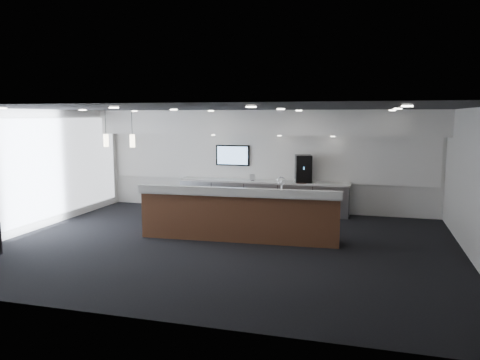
# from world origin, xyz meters

# --- Properties ---
(ground) EXTENTS (10.00, 10.00, 0.00)m
(ground) POSITION_xyz_m (0.00, 0.00, 0.00)
(ground) COLOR black
(ground) RESTS_ON ground
(ceiling) EXTENTS (10.00, 8.00, 0.02)m
(ceiling) POSITION_xyz_m (0.00, 0.00, 3.00)
(ceiling) COLOR black
(ceiling) RESTS_ON back_wall
(back_wall) EXTENTS (10.00, 0.02, 3.00)m
(back_wall) POSITION_xyz_m (0.00, 4.00, 1.50)
(back_wall) COLOR silver
(back_wall) RESTS_ON ground
(left_wall) EXTENTS (0.02, 8.00, 3.00)m
(left_wall) POSITION_xyz_m (-5.00, 0.00, 1.50)
(left_wall) COLOR silver
(left_wall) RESTS_ON ground
(right_wall) EXTENTS (0.02, 8.00, 3.00)m
(right_wall) POSITION_xyz_m (5.00, 0.00, 1.50)
(right_wall) COLOR silver
(right_wall) RESTS_ON ground
(soffit_bulkhead) EXTENTS (10.00, 0.90, 0.70)m
(soffit_bulkhead) POSITION_xyz_m (0.00, 3.55, 2.65)
(soffit_bulkhead) COLOR white
(soffit_bulkhead) RESTS_ON back_wall
(alcove_panel) EXTENTS (9.80, 0.06, 1.40)m
(alcove_panel) POSITION_xyz_m (0.00, 3.97, 1.60)
(alcove_panel) COLOR white
(alcove_panel) RESTS_ON back_wall
(window_blinds_wall) EXTENTS (0.04, 7.36, 2.55)m
(window_blinds_wall) POSITION_xyz_m (-4.96, 0.00, 1.50)
(window_blinds_wall) COLOR #A9B7CB
(window_blinds_wall) RESTS_ON left_wall
(back_credenza) EXTENTS (5.06, 0.66, 0.95)m
(back_credenza) POSITION_xyz_m (-0.00, 3.64, 0.48)
(back_credenza) COLOR #A0A3A9
(back_credenza) RESTS_ON ground
(wall_tv) EXTENTS (1.05, 0.08, 0.62)m
(wall_tv) POSITION_xyz_m (-1.00, 3.91, 1.65)
(wall_tv) COLOR black
(wall_tv) RESTS_ON back_wall
(pendant_left) EXTENTS (0.12, 0.12, 0.30)m
(pendant_left) POSITION_xyz_m (-2.40, 0.80, 2.25)
(pendant_left) COLOR #FAECC3
(pendant_left) RESTS_ON ceiling
(pendant_right) EXTENTS (0.12, 0.12, 0.30)m
(pendant_right) POSITION_xyz_m (-3.10, 0.80, 2.25)
(pendant_right) COLOR #FAECC3
(pendant_right) RESTS_ON ceiling
(ceiling_can_lights) EXTENTS (7.00, 5.00, 0.02)m
(ceiling_can_lights) POSITION_xyz_m (0.00, 0.00, 2.97)
(ceiling_can_lights) COLOR silver
(ceiling_can_lights) RESTS_ON ceiling
(service_counter) EXTENTS (4.65, 1.02, 1.49)m
(service_counter) POSITION_xyz_m (0.16, 0.50, 0.58)
(service_counter) COLOR brown
(service_counter) RESTS_ON ground
(coffee_machine) EXTENTS (0.56, 0.63, 0.78)m
(coffee_machine) POSITION_xyz_m (1.19, 3.63, 1.34)
(coffee_machine) COLOR black
(coffee_machine) RESTS_ON back_credenza
(info_sign_left) EXTENTS (0.14, 0.07, 0.20)m
(info_sign_left) POSITION_xyz_m (-0.30, 3.55, 1.05)
(info_sign_left) COLOR silver
(info_sign_left) RESTS_ON back_credenza
(info_sign_right) EXTENTS (0.20, 0.05, 0.26)m
(info_sign_right) POSITION_xyz_m (1.16, 3.55, 1.08)
(info_sign_right) COLOR silver
(info_sign_right) RESTS_ON back_credenza
(cup_0) EXTENTS (0.10, 0.10, 0.09)m
(cup_0) POSITION_xyz_m (1.51, 3.57, 1.00)
(cup_0) COLOR white
(cup_0) RESTS_ON back_credenza
(cup_1) EXTENTS (0.14, 0.14, 0.09)m
(cup_1) POSITION_xyz_m (1.37, 3.57, 1.00)
(cup_1) COLOR white
(cup_1) RESTS_ON back_credenza
(cup_2) EXTENTS (0.12, 0.12, 0.09)m
(cup_2) POSITION_xyz_m (1.23, 3.57, 1.00)
(cup_2) COLOR white
(cup_2) RESTS_ON back_credenza
(cup_3) EXTENTS (0.13, 0.13, 0.09)m
(cup_3) POSITION_xyz_m (1.09, 3.57, 1.00)
(cup_3) COLOR white
(cup_3) RESTS_ON back_credenza
(cup_4) EXTENTS (0.13, 0.13, 0.09)m
(cup_4) POSITION_xyz_m (0.95, 3.57, 1.00)
(cup_4) COLOR white
(cup_4) RESTS_ON back_credenza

